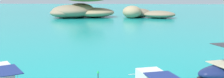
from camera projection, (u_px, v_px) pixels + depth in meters
islet_large at (80, 10)px, 84.14m from camera, size 21.65×16.81×6.45m
islet_small at (143, 13)px, 84.22m from camera, size 19.17×16.39×3.68m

